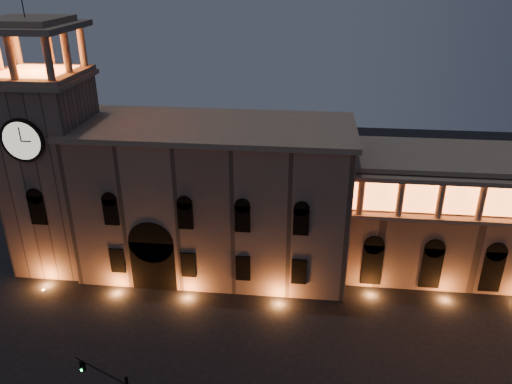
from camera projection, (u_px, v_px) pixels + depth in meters
government_building at (214, 199)px, 57.22m from camera, size 30.80×12.80×17.60m
clock_tower at (52, 165)px, 56.61m from camera, size 9.80×9.80×32.40m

